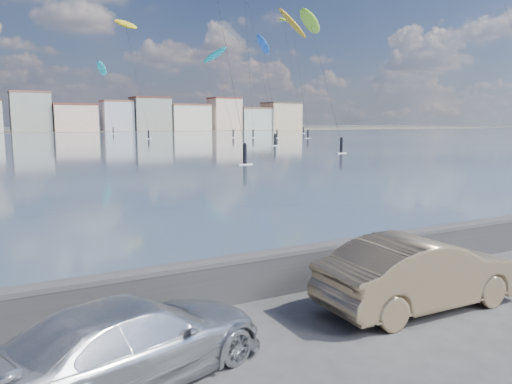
{
  "coord_description": "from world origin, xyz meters",
  "views": [
    {
      "loc": [
        -4.91,
        -6.75,
        3.96
      ],
      "look_at": [
        1.0,
        4.0,
        2.2
      ],
      "focal_mm": 35.0,
      "sensor_mm": 36.0,
      "label": 1
    }
  ],
  "objects": [
    {
      "name": "kitesurfer_15",
      "position": [
        55.78,
        99.98,
        21.69
      ],
      "size": [
        7.97,
        12.87,
        24.34
      ],
      "color": "blue",
      "rests_on": "ground"
    },
    {
      "name": "kitesurfer_8",
      "position": [
        83.59,
        135.73,
        35.96
      ],
      "size": [
        5.81,
        16.19,
        37.99
      ],
      "color": "#8CD826",
      "rests_on": "ground"
    },
    {
      "name": "kitesurfer_5",
      "position": [
        30.21,
        158.26,
        20.01
      ],
      "size": [
        5.41,
        12.65,
        22.8
      ],
      "color": "#19BFBF",
      "rests_on": "ground"
    },
    {
      "name": "bay_water",
      "position": [
        0.0,
        91.5,
        0.01
      ],
      "size": [
        500.0,
        177.0,
        0.0
      ],
      "primitive_type": "cube",
      "color": "#384662",
      "rests_on": "ground"
    },
    {
      "name": "car_silver",
      "position": [
        -3.1,
        0.42,
        0.65
      ],
      "size": [
        4.8,
        3.11,
        1.29
      ],
      "primitive_type": "imported",
      "rotation": [
        0.0,
        0.0,
        1.89
      ],
      "color": "silver",
      "rests_on": "ground"
    },
    {
      "name": "far_buildings",
      "position": [
        1.31,
        186.0,
        6.03
      ],
      "size": [
        240.79,
        13.26,
        14.6
      ],
      "color": "white",
      "rests_on": "ground"
    },
    {
      "name": "kitesurfer_4",
      "position": [
        60.16,
        93.89,
        26.01
      ],
      "size": [
        8.95,
        8.86,
        29.89
      ],
      "color": "#BF8C19",
      "rests_on": "ground"
    },
    {
      "name": "seawall",
      "position": [
        0.0,
        2.7,
        0.58
      ],
      "size": [
        400.0,
        0.36,
        1.08
      ],
      "color": "#28282B",
      "rests_on": "ground"
    },
    {
      "name": "kitesurfer_9",
      "position": [
        27.16,
        115.84,
        26.22
      ],
      "size": [
        5.61,
        19.72,
        28.94
      ],
      "color": "yellow",
      "rests_on": "ground"
    },
    {
      "name": "kitesurfer_19",
      "position": [
        34.51,
        49.94,
        16.77
      ],
      "size": [
        8.06,
        12.81,
        18.59
      ],
      "color": "#8CD826",
      "rests_on": "ground"
    },
    {
      "name": "kitesurfer_6",
      "position": [
        45.81,
        105.8,
        19.17
      ],
      "size": [
        5.3,
        10.35,
        21.81
      ],
      "color": "#19BFBF",
      "rests_on": "ground"
    },
    {
      "name": "car_champagne",
      "position": [
        3.09,
        0.53,
        0.77
      ],
      "size": [
        4.71,
        1.75,
        1.54
      ],
      "primitive_type": "imported",
      "rotation": [
        0.0,
        0.0,
        1.54
      ],
      "color": "tan",
      "rests_on": "ground"
    },
    {
      "name": "ground",
      "position": [
        0.0,
        0.0,
        0.0
      ],
      "size": [
        700.0,
        700.0,
        0.0
      ],
      "primitive_type": "plane",
      "color": "#333335",
      "rests_on": "ground"
    }
  ]
}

